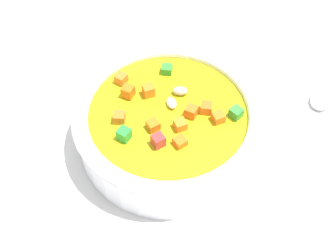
# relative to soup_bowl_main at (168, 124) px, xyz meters

# --- Properties ---
(ground_plane) EXTENTS (1.40, 1.40, 0.02)m
(ground_plane) POSITION_rel_soup_bowl_main_xyz_m (-0.00, 0.00, -0.04)
(ground_plane) COLOR silver
(soup_bowl_main) EXTENTS (0.21, 0.21, 0.07)m
(soup_bowl_main) POSITION_rel_soup_bowl_main_xyz_m (0.00, 0.00, 0.00)
(soup_bowl_main) COLOR white
(soup_bowl_main) RESTS_ON ground_plane
(spoon) EXTENTS (0.13, 0.17, 0.01)m
(spoon) POSITION_rel_soup_bowl_main_xyz_m (-0.17, 0.05, -0.03)
(spoon) COLOR silver
(spoon) RESTS_ON ground_plane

